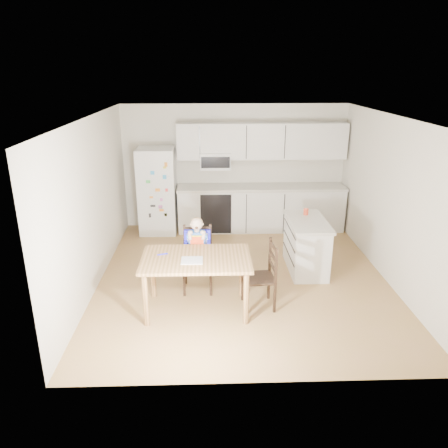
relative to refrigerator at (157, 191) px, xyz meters
The scene contains 10 objects.
room 2.31m from the refrigerator, 47.16° to the right, with size 4.52×5.01×2.51m.
refrigerator is the anchor object (origin of this frame).
kitchen_run 2.05m from the refrigerator, ahead, with size 3.37×0.62×2.15m.
kitchen_island 3.25m from the refrigerator, 36.04° to the right, with size 0.61×1.16×0.85m.
red_cup 3.08m from the refrigerator, 31.33° to the right, with size 0.08×0.08×0.10m, color #D14327.
dining_table 3.23m from the refrigerator, 74.76° to the right, with size 1.45×0.93×0.78m.
napkin 3.31m from the refrigerator, 76.10° to the right, with size 0.28×0.24×0.01m, color #A8A8AD.
toddler_spoon 3.03m from the refrigerator, 82.79° to the right, with size 0.02×0.02×0.12m, color #2320D3.
chair_booster 2.64m from the refrigerator, 71.23° to the right, with size 0.43×0.43×1.14m.
chair_side 3.55m from the refrigerator, 59.59° to the right, with size 0.45×0.45×0.95m.
Camera 1 is at (-0.52, -6.28, 3.15)m, focal length 35.00 mm.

